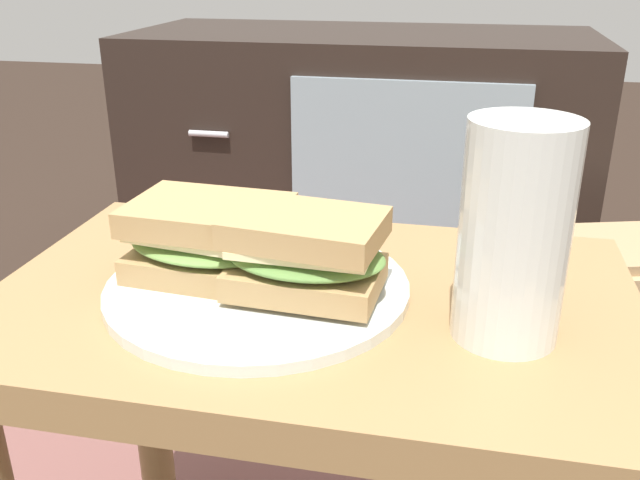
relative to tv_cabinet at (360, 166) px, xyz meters
name	(u,v)px	position (x,y,z in m)	size (l,w,h in m)	color
side_table	(313,379)	(0.10, -0.95, 0.08)	(0.56, 0.36, 0.46)	#A37A4C
tv_cabinet	(360,166)	(0.00, 0.00, 0.00)	(0.96, 0.46, 0.58)	black
area_rug	(229,406)	(-0.14, -0.53, -0.29)	(1.10, 0.78, 0.01)	#4C1E19
plate	(258,287)	(0.05, -0.96, 0.17)	(0.26, 0.26, 0.01)	silver
sandwich_front	(211,237)	(0.01, -0.94, 0.21)	(0.15, 0.11, 0.07)	tan
sandwich_back	(305,253)	(0.10, -0.97, 0.22)	(0.14, 0.10, 0.07)	tan
beer_glass	(513,238)	(0.26, -0.99, 0.25)	(0.08, 0.08, 0.17)	silver
paper_bag	(619,338)	(0.49, -0.44, -0.13)	(0.26, 0.23, 0.33)	tan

